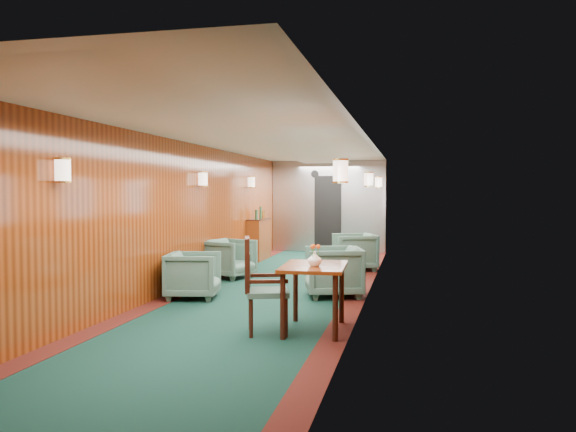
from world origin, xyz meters
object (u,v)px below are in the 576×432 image
object	(u,v)px
credenza	(259,239)
armchair_right_far	(354,252)
dining_table	(314,276)
armchair_left_near	(193,275)
armchair_left_far	(230,259)
side_chair	(258,281)
armchair_right_near	(333,271)

from	to	relation	value
credenza	armchair_right_far	distance (m)	2.72
dining_table	armchair_left_near	size ratio (longest dim) A/B	1.37
armchair_left_near	armchair_left_far	xyz separation A→B (m)	(-0.10, 2.00, 0.01)
side_chair	armchair_right_far	bearing A→B (deg)	66.84
armchair_left_far	armchair_right_near	bearing A→B (deg)	-106.20
credenza	armchair_right_near	bearing A→B (deg)	-61.13
dining_table	armchair_right_near	xyz separation A→B (m)	(-0.07, 2.13, -0.25)
armchair_left_near	side_chair	bearing A→B (deg)	-151.00
armchair_right_near	side_chair	bearing A→B (deg)	-27.16
armchair_right_near	dining_table	bearing A→B (deg)	-13.10
armchair_left_near	armchair_right_far	distance (m)	4.05
dining_table	armchair_left_far	xyz separation A→B (m)	(-2.19, 3.55, -0.27)
credenza	dining_table	bearing A→B (deg)	-69.26
armchair_left_far	side_chair	bearing A→B (deg)	-139.37
armchair_left_far	armchair_right_far	bearing A→B (deg)	-37.36
dining_table	armchair_right_near	bearing A→B (deg)	89.33
side_chair	credenza	bearing A→B (deg)	88.07
armchair_left_near	armchair_right_near	size ratio (longest dim) A/B	0.91
side_chair	armchair_right_near	xyz separation A→B (m)	(0.51, 2.38, -0.20)
credenza	armchair_right_far	bearing A→B (deg)	-29.36
side_chair	armchair_right_far	size ratio (longest dim) A/B	1.31
side_chair	armchair_left_near	distance (m)	2.35
dining_table	armchair_right_far	distance (m)	5.05
side_chair	armchair_left_far	bearing A→B (deg)	95.51
armchair_left_far	armchair_right_far	world-z (taller)	armchair_right_far
side_chair	armchair_right_near	distance (m)	2.44
side_chair	credenza	world-z (taller)	credenza
dining_table	credenza	size ratio (longest dim) A/B	0.84
armchair_left_near	dining_table	bearing A→B (deg)	-137.45
armchair_left_near	armchair_left_far	world-z (taller)	armchair_left_far
armchair_right_near	armchair_right_far	bearing A→B (deg)	164.44
dining_table	armchair_left_near	distance (m)	2.61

